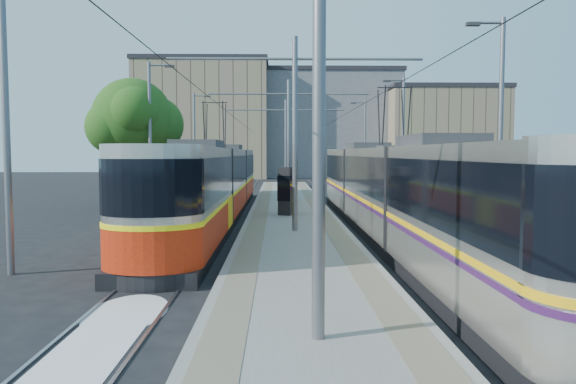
{
  "coord_description": "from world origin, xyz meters",
  "views": [
    {
      "loc": [
        -0.61,
        -12.4,
        3.13
      ],
      "look_at": [
        -0.22,
        9.53,
        1.6
      ],
      "focal_mm": 35.0,
      "sensor_mm": 36.0,
      "label": 1
    }
  ],
  "objects": [
    {
      "name": "building_right",
      "position": [
        20.0,
        58.0,
        5.65
      ],
      "size": [
        14.28,
        10.2,
        11.28
      ],
      "color": "#8C765F",
      "rests_on": "ground"
    },
    {
      "name": "track_arrow",
      "position": [
        -3.6,
        -3.0,
        0.01
      ],
      "size": [
        1.2,
        5.0,
        0.01
      ],
      "primitive_type": "cube",
      "color": "silver",
      "rests_on": "ground"
    },
    {
      "name": "tree",
      "position": [
        -8.61,
        20.11,
        4.98
      ],
      "size": [
        5.07,
        4.69,
        7.36
      ],
      "color": "#382314",
      "rests_on": "ground"
    },
    {
      "name": "street_lamps",
      "position": [
        -0.0,
        21.0,
        4.18
      ],
      "size": [
        15.18,
        38.22,
        8.0
      ],
      "color": "slate",
      "rests_on": "ground"
    },
    {
      "name": "tactile_strip_right",
      "position": [
        1.45,
        17.0,
        0.3
      ],
      "size": [
        0.7,
        50.0,
        0.01
      ],
      "primitive_type": "cube",
      "color": "gray",
      "rests_on": "platform"
    },
    {
      "name": "tram_right",
      "position": [
        3.6,
        8.1,
        1.86
      ],
      "size": [
        2.43,
        29.57,
        5.5
      ],
      "color": "black",
      "rests_on": "ground"
    },
    {
      "name": "tram_left",
      "position": [
        -3.6,
        14.29,
        1.71
      ],
      "size": [
        2.43,
        28.67,
        5.5
      ],
      "color": "black",
      "rests_on": "ground"
    },
    {
      "name": "catenary",
      "position": [
        0.0,
        14.15,
        4.52
      ],
      "size": [
        9.2,
        70.0,
        7.0
      ],
      "color": "slate",
      "rests_on": "platform"
    },
    {
      "name": "tactile_strip_left",
      "position": [
        -1.45,
        17.0,
        0.3
      ],
      "size": [
        0.7,
        50.0,
        0.01
      ],
      "primitive_type": "cube",
      "color": "gray",
      "rests_on": "platform"
    },
    {
      "name": "rails",
      "position": [
        0.0,
        17.0,
        0.02
      ],
      "size": [
        8.71,
        70.0,
        0.03
      ],
      "color": "gray",
      "rests_on": "ground"
    },
    {
      "name": "platform",
      "position": [
        0.0,
        17.0,
        0.15
      ],
      "size": [
        4.0,
        50.0,
        0.3
      ],
      "primitive_type": "cube",
      "color": "gray",
      "rests_on": "ground"
    },
    {
      "name": "building_left",
      "position": [
        -10.0,
        60.0,
        7.32
      ],
      "size": [
        16.32,
        12.24,
        14.63
      ],
      "color": "#8C765F",
      "rests_on": "ground"
    },
    {
      "name": "shelter",
      "position": [
        -0.21,
        13.26,
        1.45
      ],
      "size": [
        0.89,
        1.13,
        2.19
      ],
      "rotation": [
        0.0,
        0.0,
        -0.32
      ],
      "color": "black",
      "rests_on": "platform"
    },
    {
      "name": "building_centre",
      "position": [
        6.0,
        64.0,
        6.91
      ],
      "size": [
        18.36,
        14.28,
        13.8
      ],
      "color": "gray",
      "rests_on": "ground"
    },
    {
      "name": "ground",
      "position": [
        0.0,
        0.0,
        0.0
      ],
      "size": [
        160.0,
        160.0,
        0.0
      ],
      "primitive_type": "plane",
      "color": "black",
      "rests_on": "ground"
    }
  ]
}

